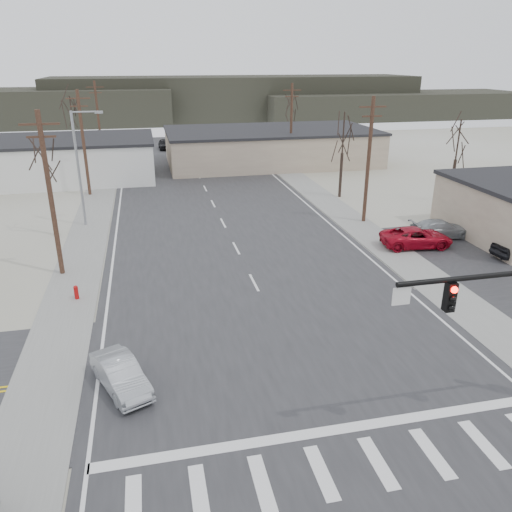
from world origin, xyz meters
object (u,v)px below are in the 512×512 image
Objects in this scene: car_far_b at (165,144)px; car_parked_red at (416,237)px; sedan_crossing at (120,374)px; car_far_a at (194,150)px; fire_hydrant at (76,292)px; car_parked_silver at (440,229)px.

car_parked_red is (15.54, -45.97, -0.04)m from car_far_b.
car_parked_red is (20.16, 12.48, 0.06)m from sedan_crossing.
car_far_a reaches higher than car_parked_red.
fire_hydrant is 0.17× the size of car_parked_red.
car_parked_silver is (22.96, 13.93, 0.03)m from sedan_crossing.
car_parked_silver is at bearing 8.31° from sedan_crossing.
car_far_a is at bearing 23.73° from car_parked_silver.
sedan_crossing is at bearing -73.17° from fire_hydrant.
fire_hydrant is 0.16× the size of car_far_a.
sedan_crossing is 58.63m from car_far_b.
car_parked_silver is at bearing 133.13° from car_far_a.
car_far_a is 41.28m from car_parked_red.
car_parked_silver is (2.80, 1.45, -0.03)m from car_parked_red.
car_parked_silver reaches higher than fire_hydrant.
sedan_crossing is 0.83× the size of car_parked_silver.
car_parked_silver reaches higher than sedan_crossing.
fire_hydrant is at bearing 105.02° from car_parked_red.
car_far_a reaches higher than fire_hydrant.
car_far_a is at bearing -61.33° from car_far_b.
car_far_b reaches higher than fire_hydrant.
fire_hydrant is 23.13m from car_parked_red.
car_parked_red is (22.86, 3.55, 0.28)m from fire_hydrant.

